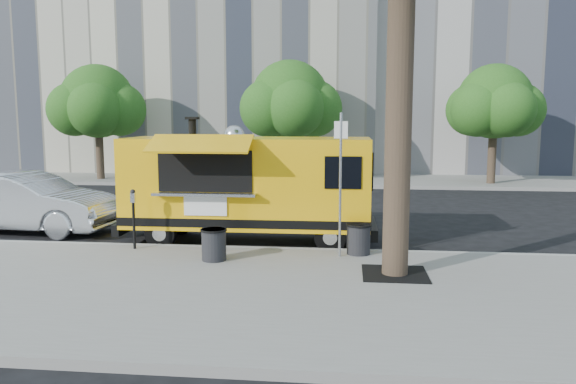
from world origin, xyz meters
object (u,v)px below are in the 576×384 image
object	(u,v)px
far_tree_a	(98,102)
food_truck	(247,185)
trash_bin_right	(359,238)
far_tree_c	(494,102)
sedan	(27,203)
far_tree_b	(290,100)
sign_post	(340,176)
parking_meter	(133,212)
trash_bin_left	(214,244)

from	to	relation	value
far_tree_a	food_truck	distance (m)	15.44
food_truck	trash_bin_right	size ratio (longest dim) A/B	9.55
far_tree_a	far_tree_c	distance (m)	18.00
far_tree_c	sedan	world-z (taller)	far_tree_c
far_tree_b	sign_post	size ratio (longest dim) A/B	1.83
far_tree_a	sign_post	bearing A→B (deg)	-50.17
far_tree_a	trash_bin_right	world-z (taller)	far_tree_a
far_tree_b	food_truck	distance (m)	12.76
far_tree_c	parking_meter	xyz separation A→B (m)	(-11.00, -13.75, -2.74)
sedan	trash_bin_right	size ratio (longest dim) A/B	7.46
trash_bin_right	trash_bin_left	bearing A→B (deg)	-163.91
far_tree_a	far_tree_b	size ratio (longest dim) A/B	0.97
far_tree_a	parking_meter	size ratio (longest dim) A/B	4.01
far_tree_a	sedan	xyz separation A→B (m)	(3.20, -11.50, -2.98)
sign_post	trash_bin_right	xyz separation A→B (m)	(0.40, 0.25, -1.35)
far_tree_c	trash_bin_right	xyz separation A→B (m)	(-6.05, -13.70, -3.22)
food_truck	sign_post	bearing A→B (deg)	-37.37
food_truck	trash_bin_right	world-z (taller)	food_truck
far_tree_b	trash_bin_left	world-z (taller)	far_tree_b
sedan	trash_bin_right	bearing A→B (deg)	-98.89
far_tree_c	trash_bin_left	xyz separation A→B (m)	(-9.00, -14.55, -3.22)
far_tree_c	trash_bin_right	distance (m)	15.32
trash_bin_left	sedan	bearing A→B (deg)	153.01
far_tree_c	far_tree_a	bearing A→B (deg)	-179.68
far_tree_c	parking_meter	bearing A→B (deg)	-128.66
trash_bin_right	food_truck	bearing A→B (deg)	151.29
parking_meter	trash_bin_left	world-z (taller)	parking_meter
sign_post	trash_bin_left	xyz separation A→B (m)	(-2.55, -0.60, -1.35)
far_tree_a	parking_meter	distance (m)	15.59
far_tree_b	far_tree_c	distance (m)	9.01
sign_post	sedan	xyz separation A→B (m)	(-8.35, 2.35, -1.05)
far_tree_b	trash_bin_right	distance (m)	14.69
far_tree_c	food_truck	xyz separation A→B (m)	(-8.74, -12.23, -2.29)
sedan	far_tree_b	bearing A→B (deg)	-21.37
far_tree_c	trash_bin_right	size ratio (longest dim) A/B	8.02
sedan	trash_bin_left	size ratio (longest dim) A/B	7.47
sign_post	sedan	bearing A→B (deg)	164.26
parking_meter	far_tree_a	bearing A→B (deg)	117.15
sign_post	food_truck	distance (m)	2.89
far_tree_b	sedan	bearing A→B (deg)	-116.01
parking_meter	trash_bin_right	distance (m)	4.97
far_tree_a	parking_meter	world-z (taller)	far_tree_a
food_truck	far_tree_b	bearing A→B (deg)	90.80
far_tree_c	sedan	distance (m)	19.03
far_tree_c	sign_post	distance (m)	15.48
far_tree_b	trash_bin_right	bearing A→B (deg)	-78.10
far_tree_b	trash_bin_right	world-z (taller)	far_tree_b
food_truck	trash_bin_left	xyz separation A→B (m)	(-0.26, -2.32, -0.93)
far_tree_c	sign_post	bearing A→B (deg)	-114.81
parking_meter	food_truck	xyz separation A→B (m)	(2.26, 1.52, 0.45)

